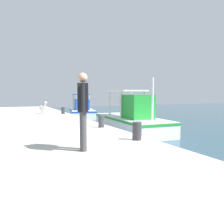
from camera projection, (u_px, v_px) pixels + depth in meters
fishing_boat_nearest at (82, 111)px, 20.42m from camera, size 5.02×2.92×2.59m
fishing_boat_second at (132, 120)px, 12.82m from camera, size 6.28×2.47×2.89m
pelican at (43, 108)px, 15.20m from camera, size 0.92×0.67×0.82m
fisherman_standing at (83, 108)px, 5.25m from camera, size 0.60×0.36×1.80m
mooring_bollard_nearest at (63, 111)px, 14.92m from camera, size 0.23×0.23×0.44m
mooring_bollard_second at (101, 121)px, 8.92m from camera, size 0.24×0.24×0.47m
mooring_bollard_third at (137, 131)px, 6.50m from camera, size 0.27×0.27×0.52m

